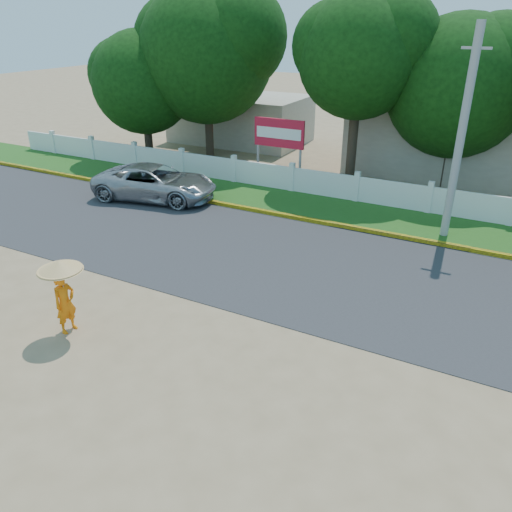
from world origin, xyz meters
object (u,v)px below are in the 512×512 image
(vehicle, at_px, (155,183))
(monk_with_parasol, at_px, (62,286))
(utility_pole, at_px, (461,137))
(billboard, at_px, (279,137))

(vehicle, distance_m, monk_with_parasol, 10.14)
(utility_pole, relative_size, vehicle, 1.35)
(vehicle, relative_size, billboard, 1.78)
(utility_pole, distance_m, billboard, 8.88)
(utility_pole, height_order, monk_with_parasol, utility_pole)
(utility_pole, bearing_deg, vehicle, -172.24)
(utility_pole, height_order, vehicle, utility_pole)
(billboard, bearing_deg, monk_with_parasol, -86.68)
(billboard, bearing_deg, vehicle, -126.66)
(utility_pole, xyz_separation_m, billboard, (-8.16, 3.20, -1.40))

